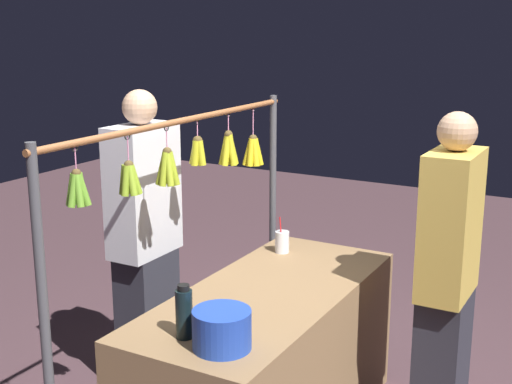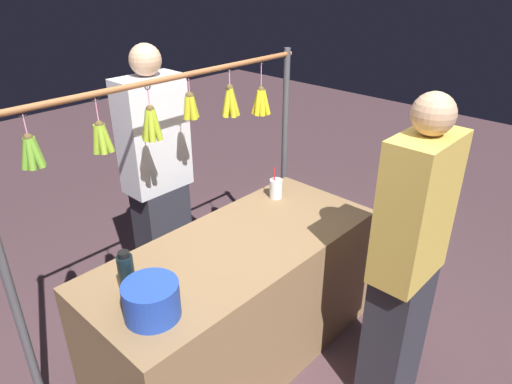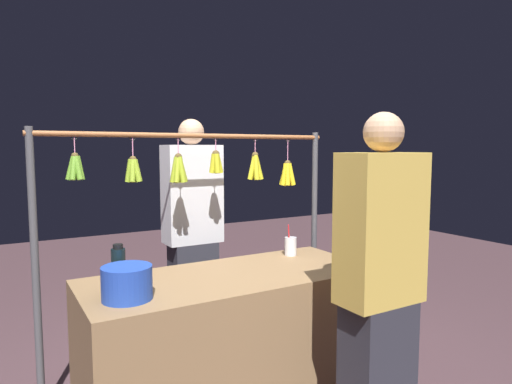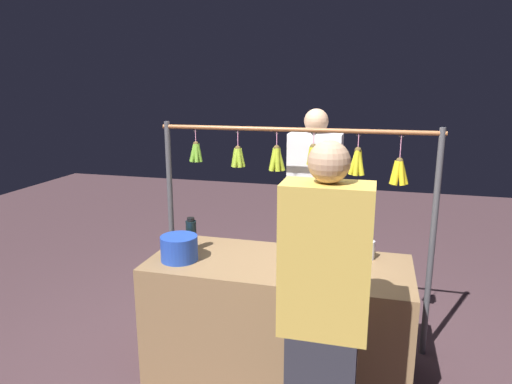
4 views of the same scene
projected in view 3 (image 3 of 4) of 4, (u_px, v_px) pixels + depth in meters
The scene contains 7 objects.
market_counter at pixel (232, 341), 2.71m from camera, with size 1.73×0.74×0.82m, color olive.
display_rack at pixel (201, 199), 3.08m from camera, with size 2.08×0.12×1.69m.
water_bottle at pixel (119, 268), 2.39m from camera, with size 0.07×0.07×0.24m.
blue_bucket at pixel (127, 283), 2.22m from camera, with size 0.25×0.25×0.17m, color #2346B7.
drink_cup at pixel (291, 246), 3.14m from camera, with size 0.08×0.08×0.22m.
vendor_person at pixel (193, 238), 3.46m from camera, with size 0.42×0.23×1.79m.
customer_person at pixel (379, 295), 2.18m from camera, with size 0.41×0.22×1.74m.
Camera 3 is at (1.20, 2.32, 1.57)m, focal length 31.59 mm.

